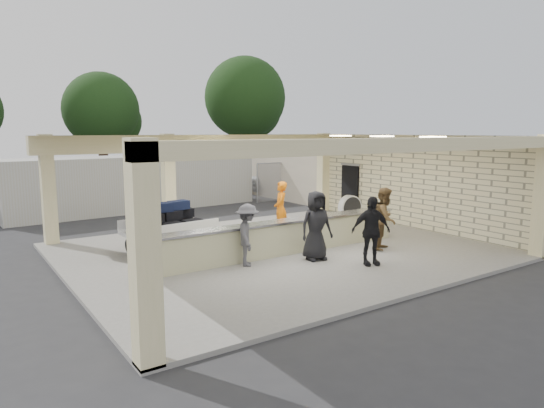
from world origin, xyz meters
TOP-DOWN VIEW (x-y plane):
  - ground at (0.00, 0.00)m, footprint 120.00×120.00m
  - pavilion at (0.21, 0.66)m, footprint 12.01×10.00m
  - baggage_counter at (0.00, -0.50)m, footprint 8.20×0.58m
  - luggage_cart at (-2.82, 1.70)m, footprint 2.63×1.77m
  - drum_fan at (5.01, 2.20)m, footprint 0.96×0.52m
  - baggage_handler at (1.16, 1.50)m, footprint 0.69×0.77m
  - passenger_a at (2.68, -1.77)m, footprint 0.99×0.78m
  - passenger_b at (1.06, -2.77)m, footprint 1.15×0.76m
  - passenger_c at (-1.68, -1.00)m, footprint 0.87×1.11m
  - passenger_d at (0.19, -1.55)m, footprint 0.99×0.52m
  - car_white_a at (8.75, 12.46)m, footprint 5.44×2.97m
  - car_white_b at (10.32, 12.94)m, footprint 4.35×2.66m
  - car_dark at (5.99, 14.30)m, footprint 4.89×2.75m
  - container_white at (-0.81, 10.32)m, footprint 11.67×3.03m
  - fence at (11.00, 9.00)m, footprint 12.06×0.06m
  - tree_mid at (2.32, 26.16)m, footprint 6.00×5.60m
  - tree_right at (14.32, 25.16)m, footprint 7.20×7.00m
  - adjacent_building at (9.50, 10.00)m, footprint 6.00×8.00m

SIDE VIEW (x-z plane):
  - ground at x=0.00m, z-range 0.00..0.00m
  - baggage_counter at x=0.00m, z-range 0.10..1.08m
  - car_white_b at x=10.32m, z-range 0.00..1.29m
  - drum_fan at x=5.01m, z-range 0.14..1.17m
  - car_white_a at x=8.75m, z-range 0.00..1.49m
  - car_dark at x=5.99m, z-range 0.00..1.54m
  - luggage_cart at x=-2.82m, z-range 0.16..1.62m
  - passenger_c at x=-1.68m, z-range 0.10..1.75m
  - passenger_b at x=1.06m, z-range 0.10..1.94m
  - baggage_handler at x=1.16m, z-range 0.10..1.96m
  - passenger_a at x=2.68m, z-range 0.10..1.97m
  - fence at x=11.00m, z-range 0.04..2.07m
  - passenger_d at x=0.19m, z-range 0.10..2.02m
  - container_white at x=-0.81m, z-range 0.00..2.50m
  - pavilion at x=0.21m, z-range -0.43..3.12m
  - adjacent_building at x=9.50m, z-range 0.00..3.20m
  - tree_mid at x=2.32m, z-range 0.96..8.96m
  - tree_right at x=14.32m, z-range 1.21..11.21m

